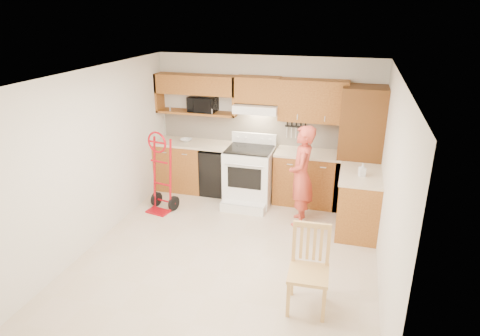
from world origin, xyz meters
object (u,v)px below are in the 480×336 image
at_px(microwave, 203,104).
at_px(person, 301,176).
at_px(hand_truck, 159,176).
at_px(dining_chair, 309,271).
at_px(range, 249,172).

distance_m(microwave, person, 2.31).
bearing_deg(hand_truck, microwave, 82.85).
height_order(microwave, hand_truck, microwave).
height_order(hand_truck, dining_chair, hand_truck).
relative_size(person, dining_chair, 1.61).
distance_m(microwave, dining_chair, 3.93).
distance_m(range, person, 1.11).
height_order(person, hand_truck, person).
xyz_separation_m(hand_truck, dining_chair, (2.71, -1.85, -0.13)).
xyz_separation_m(range, person, (0.97, -0.49, 0.21)).
xyz_separation_m(microwave, dining_chair, (2.32, -2.97, -1.13)).
height_order(microwave, range, microwave).
distance_m(range, hand_truck, 1.52).
bearing_deg(person, microwave, -119.48).
bearing_deg(hand_truck, dining_chair, -22.44).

